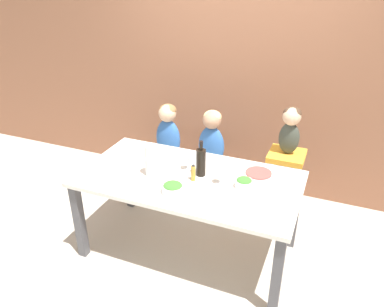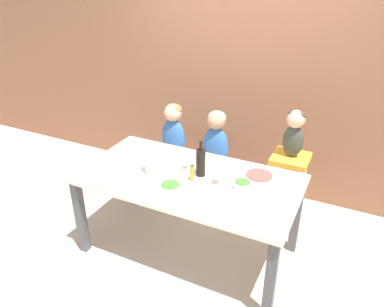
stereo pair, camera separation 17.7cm
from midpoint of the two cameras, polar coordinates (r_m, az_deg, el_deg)
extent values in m
plane|color=#BCB2A3|center=(3.45, -1.97, -14.37)|extent=(14.00, 14.00, 0.00)
cube|color=#8E5B42|center=(3.94, 5.73, 13.15)|extent=(10.00, 0.06, 2.70)
cube|color=silver|center=(3.02, -2.18, -3.92)|extent=(1.77, 0.93, 0.03)
cube|color=#4C4C51|center=(3.34, -18.28, -9.78)|extent=(0.07, 0.07, 0.71)
cube|color=#4C4C51|center=(2.75, 10.90, -18.03)|extent=(0.07, 0.07, 0.71)
cube|color=#4C4C51|center=(3.87, -10.80, -3.37)|extent=(0.07, 0.07, 0.71)
cube|color=#4C4C51|center=(3.37, 13.93, -8.72)|extent=(0.07, 0.07, 0.71)
cylinder|color=silver|center=(4.01, -7.43, -4.38)|extent=(0.04, 0.04, 0.42)
cylinder|color=silver|center=(3.89, -3.76, -5.24)|extent=(0.04, 0.04, 0.42)
cylinder|color=silver|center=(4.22, -5.57, -2.55)|extent=(0.04, 0.04, 0.42)
cylinder|color=silver|center=(4.11, -2.04, -3.30)|extent=(0.04, 0.04, 0.42)
cube|color=white|center=(3.94, -4.83, -0.91)|extent=(0.38, 0.39, 0.05)
cylinder|color=silver|center=(3.83, -1.27, -5.80)|extent=(0.04, 0.04, 0.42)
cylinder|color=silver|center=(3.74, 2.75, -6.69)|extent=(0.04, 0.04, 0.42)
cylinder|color=silver|center=(4.05, 0.33, -3.80)|extent=(0.04, 0.04, 0.42)
cylinder|color=silver|center=(3.97, 4.15, -4.58)|extent=(0.04, 0.04, 0.42)
cube|color=white|center=(3.77, 1.53, -2.17)|extent=(0.38, 0.39, 0.05)
cylinder|color=silver|center=(3.58, 9.98, -6.14)|extent=(0.04, 0.04, 0.70)
cylinder|color=silver|center=(3.55, 13.79, -6.87)|extent=(0.04, 0.04, 0.70)
cylinder|color=silver|center=(3.78, 10.83, -4.28)|extent=(0.04, 0.04, 0.70)
cylinder|color=silver|center=(3.76, 14.42, -4.94)|extent=(0.04, 0.04, 0.70)
cube|color=gold|center=(3.49, 12.85, -0.35)|extent=(0.32, 0.33, 0.05)
ellipsoid|color=#3366B2|center=(3.84, -4.96, 2.23)|extent=(0.26, 0.14, 0.42)
sphere|color=#D6AD89|center=(3.73, -5.13, 6.12)|extent=(0.18, 0.18, 0.18)
ellipsoid|color=olive|center=(3.73, -5.07, 6.56)|extent=(0.17, 0.17, 0.12)
ellipsoid|color=#3366B2|center=(3.66, 1.58, 1.07)|extent=(0.26, 0.14, 0.42)
sphere|color=tan|center=(3.55, 1.64, 5.13)|extent=(0.18, 0.18, 0.18)
ellipsoid|color=#DBC684|center=(3.55, 1.70, 5.59)|extent=(0.17, 0.17, 0.12)
ellipsoid|color=#3D4238|center=(3.41, 13.14, 2.25)|extent=(0.18, 0.10, 0.30)
sphere|color=#D6AD89|center=(3.33, 13.51, 5.51)|extent=(0.16, 0.16, 0.16)
ellipsoid|color=#473323|center=(3.33, 13.58, 5.95)|extent=(0.16, 0.15, 0.11)
cylinder|color=black|center=(2.99, -0.32, -1.42)|extent=(0.08, 0.08, 0.23)
cylinder|color=black|center=(2.92, -0.33, 1.19)|extent=(0.03, 0.03, 0.08)
cylinder|color=black|center=(2.91, -0.33, 1.68)|extent=(0.03, 0.03, 0.02)
cylinder|color=white|center=(3.01, -7.89, -1.08)|extent=(0.10, 0.10, 0.27)
cylinder|color=white|center=(2.93, 2.57, -4.55)|extent=(0.06, 0.06, 0.00)
cylinder|color=white|center=(2.91, 2.58, -3.87)|extent=(0.01, 0.01, 0.08)
ellipsoid|color=white|center=(2.87, 2.62, -2.51)|extent=(0.07, 0.07, 0.08)
cylinder|color=white|center=(3.12, -2.34, -2.43)|extent=(0.06, 0.06, 0.00)
cylinder|color=white|center=(3.10, -2.35, -1.78)|extent=(0.01, 0.01, 0.08)
ellipsoid|color=white|center=(3.07, -2.38, -0.48)|extent=(0.07, 0.07, 0.08)
cylinder|color=white|center=(2.81, -4.75, -5.43)|extent=(0.17, 0.17, 0.06)
ellipsoid|color=#3D752D|center=(2.80, -4.77, -4.93)|extent=(0.14, 0.14, 0.04)
cylinder|color=white|center=(2.88, 6.18, -4.63)|extent=(0.14, 0.14, 0.06)
ellipsoid|color=#3D752D|center=(2.87, 6.21, -4.13)|extent=(0.12, 0.12, 0.04)
cylinder|color=silver|center=(3.12, -12.99, -3.15)|extent=(0.21, 0.21, 0.01)
cylinder|color=silver|center=(3.40, -8.09, -0.05)|extent=(0.21, 0.21, 0.01)
cylinder|color=#D14C47|center=(3.09, 8.51, -2.97)|extent=(0.21, 0.21, 0.01)
cylinder|color=#BC8E33|center=(2.94, -1.54, -3.04)|extent=(0.04, 0.04, 0.13)
cone|color=black|center=(2.90, -1.56, -1.79)|extent=(0.03, 0.03, 0.02)
camera|label=1|loc=(0.09, -91.70, -0.86)|focal=35.00mm
camera|label=2|loc=(0.09, 88.30, 0.86)|focal=35.00mm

